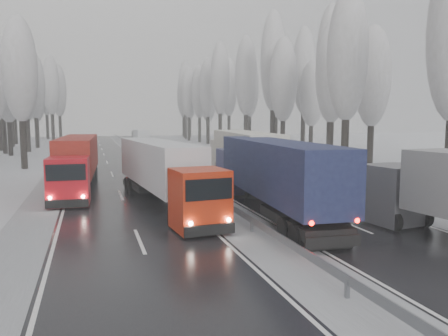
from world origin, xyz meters
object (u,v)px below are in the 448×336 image
box_truck_distant (140,136)px  truck_red_red (77,159)px  truck_red_white (163,169)px  truck_cream_box (242,153)px  truck_blue_box (269,171)px

box_truck_distant → truck_red_red: bearing=-105.3°
truck_red_red → box_truck_distant: bearing=82.5°
truck_red_white → truck_red_red: (-5.14, 8.26, 0.01)m
box_truck_distant → truck_red_white: 69.45m
truck_cream_box → truck_red_white: 10.68m
truck_cream_box → truck_red_red: truck_cream_box is taller
truck_cream_box → box_truck_distant: 61.81m
truck_cream_box → box_truck_distant: bearing=97.4°
truck_red_white → truck_cream_box: bearing=38.1°
truck_cream_box → truck_red_red: size_ratio=1.09×
truck_red_white → box_truck_distant: bearing=79.2°
truck_red_white → truck_red_red: size_ratio=1.00×
truck_cream_box → truck_blue_box: bearing=-95.9°
box_truck_distant → truck_red_red: size_ratio=0.51×
truck_cream_box → box_truck_distant: (-1.46, 61.78, -1.03)m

